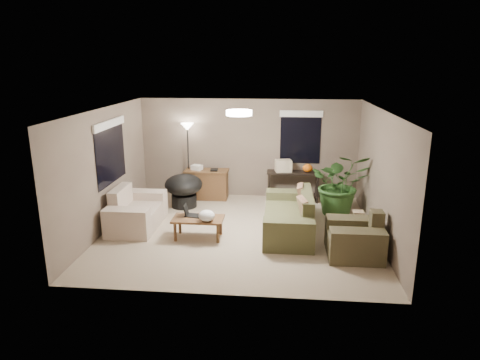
# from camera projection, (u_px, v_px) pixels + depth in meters

# --- Properties ---
(room_shell) EXTENTS (5.50, 5.50, 5.50)m
(room_shell) POSITION_uv_depth(u_px,v_px,m) (239.00, 173.00, 8.49)
(room_shell) COLOR tan
(room_shell) RESTS_ON ground
(main_sofa) EXTENTS (0.95, 2.20, 0.85)m
(main_sofa) POSITION_uv_depth(u_px,v_px,m) (290.00, 218.00, 8.75)
(main_sofa) COLOR #4D4D2E
(main_sofa) RESTS_ON ground
(throw_pillows) EXTENTS (0.32, 1.38, 0.47)m
(throw_pillows) POSITION_uv_depth(u_px,v_px,m) (303.00, 202.00, 8.63)
(throw_pillows) COLOR #8C7251
(throw_pillows) RESTS_ON main_sofa
(loveseat) EXTENTS (0.90, 1.60, 0.85)m
(loveseat) POSITION_uv_depth(u_px,v_px,m) (136.00, 213.00, 9.05)
(loveseat) COLOR #C0B6A3
(loveseat) RESTS_ON ground
(armchair) EXTENTS (0.95, 1.00, 0.85)m
(armchair) POSITION_uv_depth(u_px,v_px,m) (355.00, 239.00, 7.69)
(armchair) COLOR #47412A
(armchair) RESTS_ON ground
(coffee_table) EXTENTS (1.00, 0.55, 0.42)m
(coffee_table) POSITION_uv_depth(u_px,v_px,m) (198.00, 221.00, 8.42)
(coffee_table) COLOR brown
(coffee_table) RESTS_ON ground
(laptop) EXTENTS (0.38, 0.29, 0.24)m
(laptop) POSITION_uv_depth(u_px,v_px,m) (191.00, 213.00, 8.50)
(laptop) COLOR black
(laptop) RESTS_ON coffee_table
(plastic_bag) EXTENTS (0.39, 0.37, 0.22)m
(plastic_bag) POSITION_uv_depth(u_px,v_px,m) (207.00, 216.00, 8.21)
(plastic_bag) COLOR white
(plastic_bag) RESTS_ON coffee_table
(desk) EXTENTS (1.10, 0.50, 0.75)m
(desk) POSITION_uv_depth(u_px,v_px,m) (207.00, 184.00, 10.87)
(desk) COLOR brown
(desk) RESTS_ON ground
(desk_papers) EXTENTS (0.70, 0.31, 0.12)m
(desk_papers) POSITION_uv_depth(u_px,v_px,m) (200.00, 168.00, 10.76)
(desk_papers) COLOR silver
(desk_papers) RESTS_ON desk
(console_table) EXTENTS (1.30, 0.40, 0.75)m
(console_table) POSITION_uv_depth(u_px,v_px,m) (293.00, 184.00, 10.69)
(console_table) COLOR black
(console_table) RESTS_ON ground
(pumpkin) EXTENTS (0.26, 0.26, 0.20)m
(pumpkin) POSITION_uv_depth(u_px,v_px,m) (308.00, 168.00, 10.55)
(pumpkin) COLOR orange
(pumpkin) RESTS_ON console_table
(cardboard_box) EXTENTS (0.44, 0.36, 0.29)m
(cardboard_box) POSITION_uv_depth(u_px,v_px,m) (283.00, 166.00, 10.59)
(cardboard_box) COLOR beige
(cardboard_box) RESTS_ON console_table
(papasan_chair) EXTENTS (1.10, 1.10, 0.80)m
(papasan_chair) POSITION_uv_depth(u_px,v_px,m) (184.00, 188.00, 10.24)
(papasan_chair) COLOR black
(papasan_chair) RESTS_ON ground
(floor_lamp) EXTENTS (0.32, 0.32, 1.91)m
(floor_lamp) POSITION_uv_depth(u_px,v_px,m) (188.00, 136.00, 10.69)
(floor_lamp) COLOR black
(floor_lamp) RESTS_ON ground
(ceiling_fixture) EXTENTS (0.50, 0.50, 0.10)m
(ceiling_fixture) POSITION_uv_depth(u_px,v_px,m) (239.00, 113.00, 8.18)
(ceiling_fixture) COLOR white
(ceiling_fixture) RESTS_ON room_shell
(houseplant) EXTENTS (1.31, 1.45, 1.13)m
(houseplant) POSITION_uv_depth(u_px,v_px,m) (340.00, 190.00, 9.71)
(houseplant) COLOR #2D5923
(houseplant) RESTS_ON ground
(cat_scratching_post) EXTENTS (0.32, 0.32, 0.50)m
(cat_scratching_post) POSITION_uv_depth(u_px,v_px,m) (357.00, 225.00, 8.61)
(cat_scratching_post) COLOR tan
(cat_scratching_post) RESTS_ON ground
(window_left) EXTENTS (0.05, 1.56, 1.33)m
(window_left) POSITION_uv_depth(u_px,v_px,m) (110.00, 141.00, 8.89)
(window_left) COLOR black
(window_left) RESTS_ON room_shell
(window_back) EXTENTS (1.06, 0.05, 1.33)m
(window_back) POSITION_uv_depth(u_px,v_px,m) (301.00, 128.00, 10.61)
(window_back) COLOR black
(window_back) RESTS_ON room_shell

